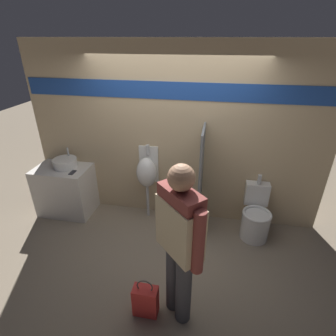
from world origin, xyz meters
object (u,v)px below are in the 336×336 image
(urinal_near_counter, at_px, (147,172))
(shopping_bag, at_px, (146,301))
(person_in_vest, at_px, (180,238))
(cell_phone, at_px, (72,172))
(sink_basin, at_px, (65,163))
(toilet, at_px, (255,218))

(urinal_near_counter, height_order, shopping_bag, urinal_near_counter)
(person_in_vest, bearing_deg, cell_phone, 9.21)
(sink_basin, height_order, person_in_vest, person_in_vest)
(urinal_near_counter, relative_size, person_in_vest, 0.69)
(urinal_near_counter, distance_m, shopping_bag, 1.87)
(toilet, bearing_deg, person_in_vest, -122.71)
(toilet, bearing_deg, urinal_near_counter, 174.01)
(sink_basin, xyz_separation_m, person_in_vest, (2.09, -1.54, 0.15))
(cell_phone, distance_m, urinal_near_counter, 1.15)
(sink_basin, distance_m, toilet, 3.08)
(sink_basin, relative_size, urinal_near_counter, 0.30)
(person_in_vest, distance_m, shopping_bag, 0.92)
(toilet, xyz_separation_m, shopping_bag, (-1.27, -1.53, -0.12))
(toilet, relative_size, person_in_vest, 0.51)
(toilet, height_order, shopping_bag, toilet)
(cell_phone, distance_m, person_in_vest, 2.33)
(person_in_vest, bearing_deg, toilet, -77.42)
(sink_basin, distance_m, shopping_bag, 2.49)
(sink_basin, height_order, cell_phone, sink_basin)
(cell_phone, relative_size, toilet, 0.15)
(sink_basin, bearing_deg, shopping_bag, -42.91)
(urinal_near_counter, xyz_separation_m, person_in_vest, (0.76, -1.63, 0.23))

